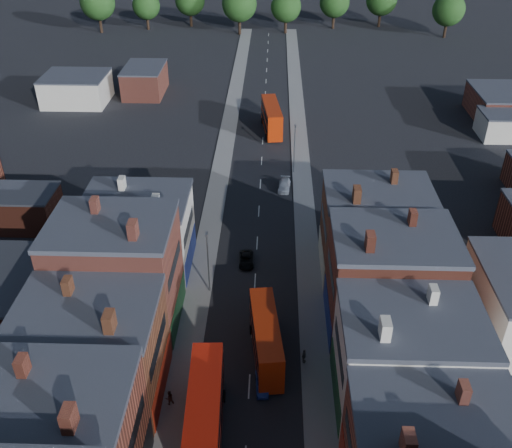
# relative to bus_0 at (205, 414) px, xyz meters

# --- Properties ---
(pavement_west) EXTENTS (3.00, 200.00, 0.12)m
(pavement_west) POSITION_rel_bus_0_xyz_m (-3.00, 39.62, -2.75)
(pavement_west) COLOR gray
(pavement_west) RESTS_ON ground
(pavement_east) EXTENTS (3.00, 200.00, 0.12)m
(pavement_east) POSITION_rel_bus_0_xyz_m (10.00, 39.62, -2.75)
(pavement_east) COLOR gray
(pavement_east) RESTS_ON ground
(lamp_post_2) EXTENTS (0.25, 0.70, 8.12)m
(lamp_post_2) POSITION_rel_bus_0_xyz_m (-1.70, 19.62, 1.89)
(lamp_post_2) COLOR slate
(lamp_post_2) RESTS_ON ground
(lamp_post_3) EXTENTS (0.25, 0.70, 8.12)m
(lamp_post_3) POSITION_rel_bus_0_xyz_m (8.70, 49.62, 1.89)
(lamp_post_3) COLOR slate
(lamp_post_3) RESTS_ON ground
(bus_0) EXTENTS (3.47, 12.19, 5.22)m
(bus_0) POSITION_rel_bus_0_xyz_m (0.00, 0.00, 0.00)
(bus_0) COLOR #A61709
(bus_0) RESTS_ON ground
(bus_1) EXTENTS (3.67, 10.77, 4.56)m
(bus_1) POSITION_rel_bus_0_xyz_m (5.00, 9.64, -0.35)
(bus_1) COLOR #B7290A
(bus_1) RESTS_ON ground
(bus_2) EXTENTS (4.07, 11.86, 5.02)m
(bus_2) POSITION_rel_bus_0_xyz_m (5.00, 65.94, -0.11)
(bus_2) COLOR #B02707
(bus_2) RESTS_ON ground
(car_1) EXTENTS (1.40, 3.32, 1.07)m
(car_1) POSITION_rel_bus_0_xyz_m (4.70, 5.51, -2.28)
(car_1) COLOR navy
(car_1) RESTS_ON ground
(car_2) EXTENTS (1.95, 3.92, 1.07)m
(car_2) POSITION_rel_bus_0_xyz_m (2.30, 25.24, -2.28)
(car_2) COLOR black
(car_2) RESTS_ON ground
(car_3) EXTENTS (2.10, 4.36, 1.23)m
(car_3) POSITION_rel_bus_0_xyz_m (7.17, 44.23, -2.20)
(car_3) COLOR silver
(car_3) RESTS_ON ground
(ped_1) EXTENTS (0.88, 0.70, 1.58)m
(ped_1) POSITION_rel_bus_0_xyz_m (-3.70, 3.26, -1.90)
(ped_1) COLOR #42221A
(ped_1) RESTS_ON pavement_west
(ped_3) EXTENTS (0.67, 1.02, 1.61)m
(ped_3) POSITION_rel_bus_0_xyz_m (8.80, 8.83, -1.89)
(ped_3) COLOR #524D47
(ped_3) RESTS_ON pavement_east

